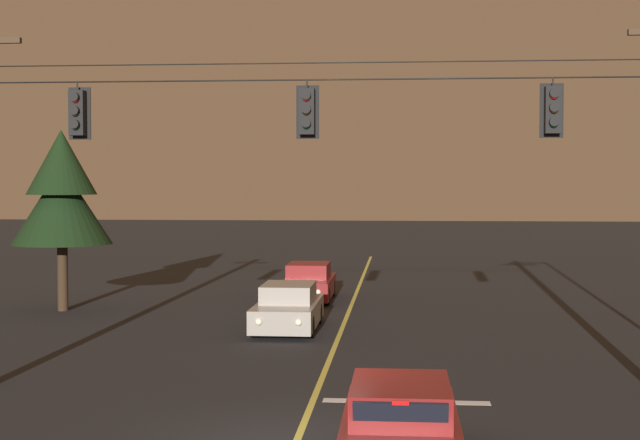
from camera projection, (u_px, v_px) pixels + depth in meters
lane_centre_stripe at (336, 344)px, 25.87m from camera, size 0.14×60.00×0.01m
stop_bar_paint at (406, 402)px, 19.14m from camera, size 3.40×0.36×0.01m
signal_span_assembly at (316, 197)px, 19.72m from camera, size 16.30×0.32×8.00m
traffic_light_leftmost at (77, 113)px, 20.07m from camera, size 0.48×0.41×1.22m
traffic_light_left_inner at (307, 111)px, 19.64m from camera, size 0.48×0.41×1.22m
traffic_light_centre at (553, 110)px, 19.21m from camera, size 0.48×0.41×1.22m
car_waiting_near_lane at (400, 428)px, 14.62m from camera, size 1.80×4.33×1.39m
car_oncoming_lead at (288, 309)px, 28.32m from camera, size 1.80×4.42×1.39m
car_oncoming_trailing at (308, 283)px, 35.38m from camera, size 1.80×4.42×1.39m
tree_verge_near at (62, 193)px, 32.38m from camera, size 3.43×3.43×6.25m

